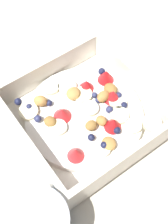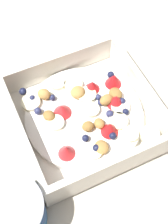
{
  "view_description": "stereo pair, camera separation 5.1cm",
  "coord_description": "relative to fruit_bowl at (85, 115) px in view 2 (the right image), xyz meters",
  "views": [
    {
      "loc": [
        0.17,
        0.23,
        0.47
      ],
      "look_at": [
        0.01,
        0.02,
        0.03
      ],
      "focal_mm": 50.66,
      "sensor_mm": 36.0,
      "label": 1
    },
    {
      "loc": [
        0.12,
        0.26,
        0.47
      ],
      "look_at": [
        0.01,
        0.02,
        0.03
      ],
      "focal_mm": 50.66,
      "sensor_mm": 36.0,
      "label": 2
    }
  ],
  "objects": [
    {
      "name": "ground_plane",
      "position": [
        -0.01,
        -0.02,
        -0.02
      ],
      "size": [
        2.4,
        2.4,
        0.0
      ],
      "primitive_type": "plane",
      "color": "beige"
    },
    {
      "name": "yogurt_cup",
      "position": [
        0.16,
        0.11,
        0.02
      ],
      "size": [
        0.09,
        0.09,
        0.07
      ],
      "color": "#3370B7",
      "rests_on": "ground"
    },
    {
      "name": "fruit_bowl",
      "position": [
        0.0,
        0.0,
        0.0
      ],
      "size": [
        0.22,
        0.22,
        0.06
      ],
      "color": "white",
      "rests_on": "ground"
    }
  ]
}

